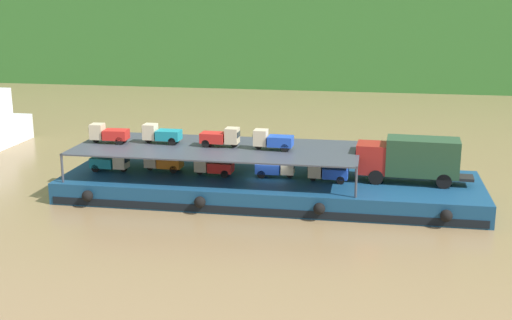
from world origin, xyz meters
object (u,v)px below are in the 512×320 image
at_px(covered_lorry, 411,158).
at_px(mini_truck_lower_mid, 213,166).
at_px(mini_truck_lower_bow, 327,172).
at_px(mini_truck_upper_bow, 272,140).
at_px(mini_truck_lower_fore, 276,167).
at_px(cargo_barge, 269,187).
at_px(mini_truck_upper_stern, 109,133).
at_px(mini_truck_upper_fore, 221,137).
at_px(mini_truck_lower_stern, 111,162).
at_px(mini_truck_upper_mid, 161,134).
at_px(mini_truck_lower_aft, 163,162).

relative_size(covered_lorry, mini_truck_lower_mid, 2.87).
xyz_separation_m(mini_truck_lower_bow, mini_truck_upper_bow, (-3.88, 0.34, 2.00)).
bearing_deg(mini_truck_lower_fore, mini_truck_lower_bow, -7.54).
relative_size(mini_truck_lower_bow, mini_truck_upper_bow, 1.01).
xyz_separation_m(cargo_barge, covered_lorry, (9.62, 0.41, 2.44)).
bearing_deg(mini_truck_upper_stern, mini_truck_upper_bow, -0.26).
bearing_deg(mini_truck_upper_fore, mini_truck_lower_fore, -2.28).
bearing_deg(cargo_barge, mini_truck_lower_stern, -178.24).
height_order(mini_truck_lower_fore, mini_truck_upper_stern, mini_truck_upper_stern).
xyz_separation_m(mini_truck_lower_fore, mini_truck_upper_bow, (-0.24, -0.15, 2.00)).
xyz_separation_m(covered_lorry, mini_truck_lower_bow, (-5.55, -0.73, -1.00)).
height_order(mini_truck_lower_fore, mini_truck_upper_mid, mini_truck_upper_mid).
bearing_deg(mini_truck_upper_fore, mini_truck_upper_mid, 176.32).
xyz_separation_m(mini_truck_lower_fore, mini_truck_upper_fore, (-3.99, 0.16, 2.00)).
bearing_deg(mini_truck_upper_bow, cargo_barge, -174.57).
distance_m(cargo_barge, mini_truck_upper_stern, 12.34).
bearing_deg(cargo_barge, mini_truck_lower_fore, 21.01).
height_order(cargo_barge, mini_truck_upper_fore, mini_truck_upper_fore).
distance_m(mini_truck_upper_mid, mini_truck_upper_fore, 4.48).
height_order(cargo_barge, mini_truck_lower_mid, mini_truck_lower_mid).
relative_size(cargo_barge, mini_truck_lower_fore, 10.61).
xyz_separation_m(mini_truck_lower_mid, mini_truck_upper_mid, (-4.02, 0.78, 2.00)).
xyz_separation_m(mini_truck_lower_stern, mini_truck_lower_bow, (15.71, 0.04, 0.00)).
bearing_deg(mini_truck_upper_bow, covered_lorry, 2.37).
height_order(mini_truck_lower_bow, mini_truck_upper_stern, mini_truck_upper_stern).
height_order(mini_truck_lower_aft, mini_truck_upper_mid, mini_truck_upper_mid).
distance_m(mini_truck_upper_mid, mini_truck_upper_bow, 8.25).
relative_size(mini_truck_lower_fore, mini_truck_lower_bow, 0.99).
bearing_deg(covered_lorry, cargo_barge, -177.57).
distance_m(covered_lorry, mini_truck_lower_aft, 17.56).
bearing_deg(mini_truck_lower_aft, mini_truck_upper_mid, 116.52).
bearing_deg(mini_truck_lower_aft, mini_truck_lower_fore, -1.40).
bearing_deg(cargo_barge, mini_truck_upper_fore, 174.82).
distance_m(mini_truck_lower_mid, mini_truck_upper_fore, 2.11).
bearing_deg(mini_truck_upper_bow, mini_truck_lower_bow, -4.95).
xyz_separation_m(mini_truck_lower_fore, mini_truck_lower_bow, (3.64, -0.48, 0.00)).
distance_m(mini_truck_lower_fore, mini_truck_lower_bow, 3.67).
height_order(mini_truck_lower_aft, mini_truck_upper_fore, mini_truck_upper_fore).
height_order(cargo_barge, mini_truck_upper_mid, mini_truck_upper_mid).
height_order(mini_truck_lower_fore, mini_truck_lower_bow, same).
bearing_deg(mini_truck_upper_bow, mini_truck_upper_stern, 179.74).
height_order(mini_truck_lower_stern, mini_truck_lower_bow, same).
distance_m(mini_truck_lower_aft, mini_truck_upper_mid, 2.02).
bearing_deg(mini_truck_upper_stern, mini_truck_lower_mid, -1.78).
relative_size(mini_truck_lower_stern, mini_truck_upper_bow, 1.01).
bearing_deg(mini_truck_lower_aft, mini_truck_lower_bow, -3.28).
xyz_separation_m(mini_truck_lower_stern, mini_truck_lower_fore, (12.06, 0.52, 0.00)).
relative_size(cargo_barge, mini_truck_upper_stern, 10.48).
bearing_deg(mini_truck_lower_fore, mini_truck_lower_mid, -175.69).
height_order(mini_truck_lower_aft, mini_truck_lower_mid, same).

